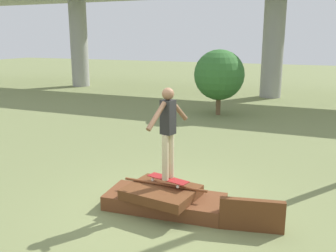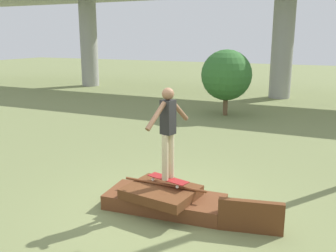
{
  "view_description": "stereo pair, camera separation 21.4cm",
  "coord_description": "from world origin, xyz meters",
  "views": [
    {
      "loc": [
        2.54,
        -5.98,
        3.16
      ],
      "look_at": [
        0.04,
        0.05,
        1.59
      ],
      "focal_mm": 40.0,
      "sensor_mm": 36.0,
      "label": 1
    },
    {
      "loc": [
        2.73,
        -5.9,
        3.16
      ],
      "look_at": [
        0.04,
        0.05,
        1.59
      ],
      "focal_mm": 40.0,
      "sensor_mm": 36.0,
      "label": 2
    }
  ],
  "objects": [
    {
      "name": "scrap_pile",
      "position": [
        -0.01,
        -0.03,
        0.2
      ],
      "size": [
        2.28,
        1.21,
        0.5
      ],
      "color": "brown",
      "rests_on": "ground_plane"
    },
    {
      "name": "scrap_plank_loose",
      "position": [
        1.65,
        -0.21,
        0.28
      ],
      "size": [
        1.07,
        0.33,
        0.55
      ],
      "color": "#5B3319",
      "rests_on": "ground_plane"
    },
    {
      "name": "skater",
      "position": [
        0.04,
        0.05,
        1.58
      ],
      "size": [
        0.37,
        1.16,
        1.7
      ],
      "color": "#C6B78E",
      "rests_on": "skateboard"
    },
    {
      "name": "skateboard",
      "position": [
        0.04,
        0.05,
        0.58
      ],
      "size": [
        0.86,
        0.42,
        0.09
      ],
      "color": "maroon",
      "rests_on": "scrap_pile"
    },
    {
      "name": "ground_plane",
      "position": [
        0.0,
        0.0,
        0.0
      ],
      "size": [
        80.0,
        80.0,
        0.0
      ],
      "primitive_type": "plane",
      "color": "olive"
    },
    {
      "name": "tree_behind_left",
      "position": [
        -1.36,
        8.88,
        1.64
      ],
      "size": [
        2.05,
        2.05,
        2.67
      ],
      "color": "brown",
      "rests_on": "ground_plane"
    }
  ]
}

